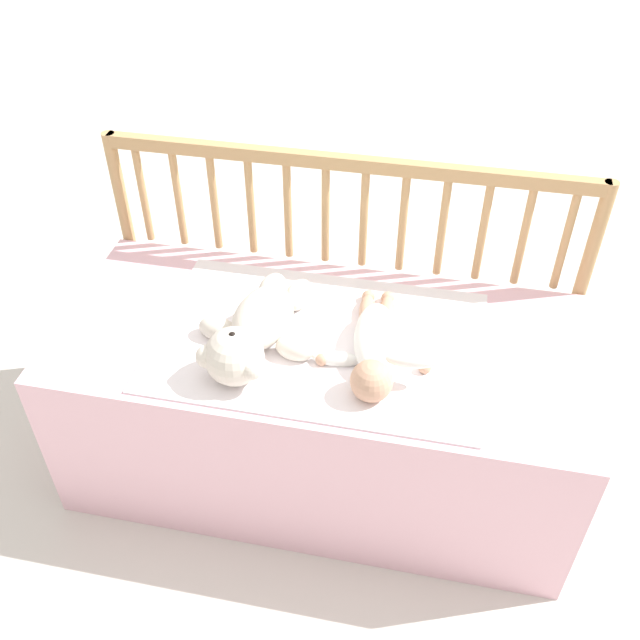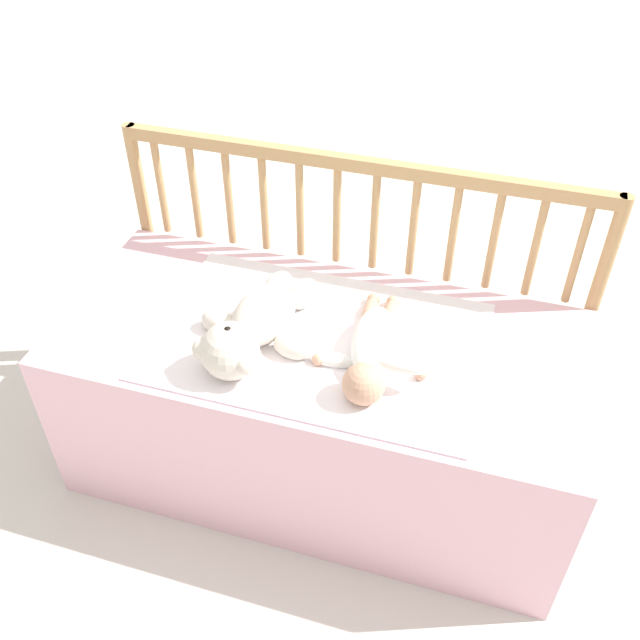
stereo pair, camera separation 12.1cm
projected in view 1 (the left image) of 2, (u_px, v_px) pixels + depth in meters
ground_plane at (320, 462)px, 2.10m from camera, size 12.00×12.00×0.00m
crib_mattress at (320, 405)px, 1.94m from camera, size 1.33×0.60×0.50m
crib_rail at (344, 232)px, 1.95m from camera, size 1.33×0.04×0.83m
blanket at (320, 341)px, 1.76m from camera, size 0.81×0.53×0.01m
teddy_bear at (254, 330)px, 1.71m from camera, size 0.31×0.43×0.14m
baby at (374, 346)px, 1.69m from camera, size 0.30×0.40×0.10m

